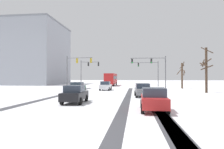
# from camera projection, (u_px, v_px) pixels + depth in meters

# --- Properties ---
(ground_plane) EXTENTS (300.00, 300.00, 0.00)m
(ground_plane) POSITION_uv_depth(u_px,v_px,m) (42.00, 138.00, 7.60)
(ground_plane) COLOR white
(wheel_track_left_lane) EXTENTS (0.90, 36.95, 0.01)m
(wheel_track_left_lane) POSITION_uv_depth(u_px,v_px,m) (58.00, 96.00, 24.98)
(wheel_track_left_lane) COLOR #424247
(wheel_track_left_lane) RESTS_ON ground
(wheel_track_right_lane) EXTENTS (0.83, 36.95, 0.01)m
(wheel_track_right_lane) POSITION_uv_depth(u_px,v_px,m) (149.00, 97.00, 23.67)
(wheel_track_right_lane) COLOR #424247
(wheel_track_right_lane) RESTS_ON ground
(wheel_track_center) EXTENTS (0.93, 36.95, 0.01)m
(wheel_track_center) POSITION_uv_depth(u_px,v_px,m) (148.00, 97.00, 23.69)
(wheel_track_center) COLOR #424247
(wheel_track_center) RESTS_ON ground
(wheel_track_oncoming) EXTENTS (0.76, 36.95, 0.01)m
(wheel_track_oncoming) POSITION_uv_depth(u_px,v_px,m) (128.00, 97.00, 23.97)
(wheel_track_oncoming) COLOR #424247
(wheel_track_oncoming) RESTS_ON ground
(sidewalk_kerb_right) EXTENTS (4.00, 36.95, 0.12)m
(sidewalk_kerb_right) POSITION_uv_depth(u_px,v_px,m) (202.00, 98.00, 21.37)
(sidewalk_kerb_right) COLOR white
(sidewalk_kerb_right) RESTS_ON ground
(traffic_signal_far_right) EXTENTS (7.20, 0.63, 6.50)m
(traffic_signal_far_right) POSITION_uv_depth(u_px,v_px,m) (150.00, 69.00, 49.99)
(traffic_signal_far_right) COLOR #56565B
(traffic_signal_far_right) RESTS_ON ground
(traffic_signal_near_right) EXTENTS (6.85, 0.56, 6.50)m
(traffic_signal_near_right) POSITION_uv_depth(u_px,v_px,m) (153.00, 65.00, 38.14)
(traffic_signal_near_right) COLOR #56565B
(traffic_signal_near_right) RESTS_ON ground
(traffic_signal_far_left) EXTENTS (4.60, 0.62, 6.50)m
(traffic_signal_far_left) POSITION_uv_depth(u_px,v_px,m) (87.00, 68.00, 48.01)
(traffic_signal_far_left) COLOR #56565B
(traffic_signal_far_left) RESTS_ON ground
(traffic_signal_near_left) EXTENTS (5.13, 0.52, 6.50)m
(traffic_signal_near_left) POSITION_uv_depth(u_px,v_px,m) (76.00, 66.00, 37.88)
(traffic_signal_near_left) COLOR #56565B
(traffic_signal_near_left) RESTS_ON ground
(car_white_lead) EXTENTS (1.89, 4.13, 1.62)m
(car_white_lead) POSITION_uv_depth(u_px,v_px,m) (106.00, 86.00, 35.78)
(car_white_lead) COLOR silver
(car_white_lead) RESTS_ON ground
(car_dark_green_second) EXTENTS (1.87, 4.12, 1.62)m
(car_dark_green_second) POSITION_uv_depth(u_px,v_px,m) (77.00, 87.00, 30.10)
(car_dark_green_second) COLOR #194C2D
(car_dark_green_second) RESTS_ON ground
(car_grey_third) EXTENTS (1.99, 4.18, 1.62)m
(car_grey_third) POSITION_uv_depth(u_px,v_px,m) (142.00, 90.00, 23.86)
(car_grey_third) COLOR slate
(car_grey_third) RESTS_ON ground
(car_black_fourth) EXTENTS (1.95, 4.16, 1.62)m
(car_black_fourth) POSITION_uv_depth(u_px,v_px,m) (75.00, 94.00, 18.07)
(car_black_fourth) COLOR black
(car_black_fourth) RESTS_ON ground
(car_red_fifth) EXTENTS (1.89, 4.13, 1.62)m
(car_red_fifth) POSITION_uv_depth(u_px,v_px,m) (154.00, 99.00, 13.87)
(car_red_fifth) COLOR red
(car_red_fifth) RESTS_ON ground
(bus_oncoming) EXTENTS (2.70, 11.01, 3.38)m
(bus_oncoming) POSITION_uv_depth(u_px,v_px,m) (111.00, 79.00, 55.53)
(bus_oncoming) COLOR #B21E1E
(bus_oncoming) RESTS_ON ground
(bare_tree_sidewalk_mid) EXTENTS (2.24, 2.29, 6.90)m
(bare_tree_sidewalk_mid) POSITION_uv_depth(u_px,v_px,m) (206.00, 68.00, 29.96)
(bare_tree_sidewalk_mid) COLOR #423023
(bare_tree_sidewalk_mid) RESTS_ON ground
(bare_tree_sidewalk_far) EXTENTS (1.78, 1.78, 5.66)m
(bare_tree_sidewalk_far) POSITION_uv_depth(u_px,v_px,m) (182.00, 75.00, 41.30)
(bare_tree_sidewalk_far) COLOR #4C3828
(bare_tree_sidewalk_far) RESTS_ON ground
(office_building_far_left_block) EXTENTS (24.45, 20.98, 20.17)m
(office_building_far_left_block) POSITION_uv_depth(u_px,v_px,m) (26.00, 54.00, 66.07)
(office_building_far_left_block) COLOR #9399A3
(office_building_far_left_block) RESTS_ON ground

